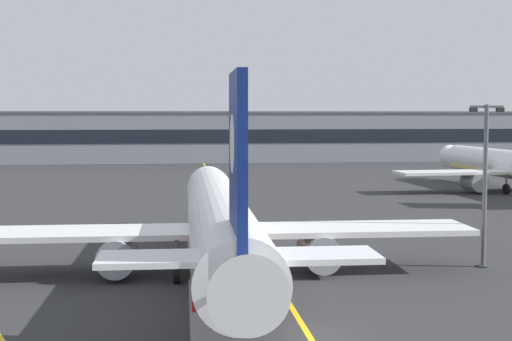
# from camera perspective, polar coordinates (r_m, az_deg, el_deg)

# --- Properties ---
(ground_plane) EXTENTS (400.00, 400.00, 0.00)m
(ground_plane) POSITION_cam_1_polar(r_m,az_deg,el_deg) (33.26, 4.28, -12.98)
(ground_plane) COLOR #2D2D30
(taxiway_centreline) EXTENTS (1.11, 180.00, 0.01)m
(taxiway_centreline) POSITION_cam_1_polar(r_m,az_deg,el_deg) (62.26, -0.89, -4.75)
(taxiway_centreline) COLOR yellow
(taxiway_centreline) RESTS_ON ground
(airliner_foreground) EXTENTS (32.07, 41.44, 11.65)m
(airliner_foreground) POSITION_cam_1_polar(r_m,az_deg,el_deg) (44.77, -2.91, -4.02)
(airliner_foreground) COLOR white
(airliner_foreground) RESTS_ON ground
(apron_lamp_post) EXTENTS (2.24, 0.90, 10.59)m
(apron_lamp_post) POSITION_cam_1_polar(r_m,az_deg,el_deg) (49.23, 17.58, -0.86)
(apron_lamp_post) COLOR #515156
(apron_lamp_post) RESTS_ON ground
(safety_cone_by_nose_gear) EXTENTS (0.44, 0.44, 0.55)m
(safety_cone_by_nose_gear) POSITION_cam_1_polar(r_m,az_deg,el_deg) (60.48, -2.03, -4.79)
(safety_cone_by_nose_gear) COLOR orange
(safety_cone_by_nose_gear) RESTS_ON ground
(terminal_building) EXTENTS (138.95, 12.40, 10.60)m
(terminal_building) POSITION_cam_1_polar(r_m,az_deg,el_deg) (154.06, -0.50, 2.71)
(terminal_building) COLOR gray
(terminal_building) RESTS_ON ground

